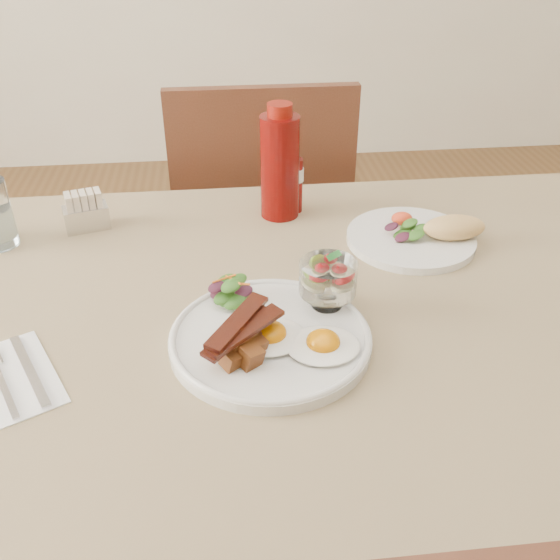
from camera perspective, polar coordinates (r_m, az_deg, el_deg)
The scene contains 12 objects.
table at distance 1.00m, azimuth 1.19°, elevation -6.54°, with size 1.33×0.88×0.75m.
chair_far at distance 1.63m, azimuth -1.79°, elevation 4.49°, with size 0.42×0.42×0.93m.
main_plate at distance 0.87m, azimuth -0.89°, elevation -5.45°, with size 0.28×0.28×0.02m, color silver.
fried_eggs at distance 0.84m, azimuth 1.49°, elevation -5.44°, with size 0.19×0.14×0.03m.
bacon_potato_pile at distance 0.81m, azimuth -3.54°, elevation -5.49°, with size 0.11×0.11×0.05m.
side_salad at distance 0.92m, azimuth -4.48°, elevation -1.08°, with size 0.07×0.06×0.04m.
fruit_cup at distance 0.90m, azimuth 4.40°, elevation 0.19°, with size 0.08×0.08×0.08m.
second_plate at distance 1.13m, azimuth 12.77°, elevation 4.05°, with size 0.24×0.23×0.06m.
ketchup_bottle at distance 1.17m, azimuth -0.02°, elevation 10.47°, with size 0.09×0.09×0.22m.
hot_sauce_bottle at distance 1.20m, azimuth 1.31°, elevation 8.98°, with size 0.04×0.04×0.13m.
sugar_caddy at distance 1.20m, azimuth -17.34°, elevation 5.88°, with size 0.09×0.06×0.07m.
napkin_cutlery at distance 0.89m, azimuth -22.99°, elevation -8.11°, with size 0.16×0.19×0.01m.
Camera 1 is at (-0.10, -0.77, 1.30)m, focal length 40.00 mm.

